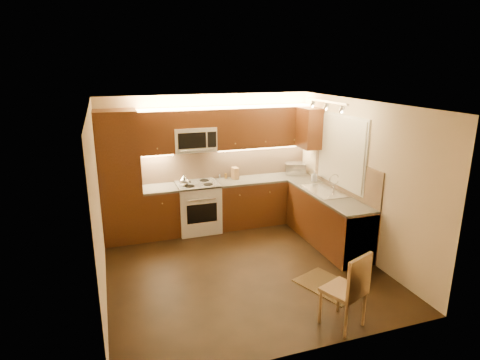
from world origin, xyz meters
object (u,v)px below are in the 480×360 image
object	(u,v)px
microwave	(194,139)
sink	(325,187)
stove	(198,207)
toaster_oven	(295,169)
dining_chair	(344,288)
knife_block	(235,173)
soap_bottle	(314,176)
kettle	(184,180)

from	to	relation	value
microwave	sink	size ratio (longest dim) A/B	0.88
stove	toaster_oven	xyz separation A→B (m)	(2.02, 0.07, 0.56)
microwave	dining_chair	world-z (taller)	microwave
stove	microwave	distance (m)	1.27
toaster_oven	stove	bearing A→B (deg)	-157.30
toaster_oven	knife_block	bearing A→B (deg)	-162.43
stove	dining_chair	xyz separation A→B (m)	(0.98, -3.38, 0.02)
toaster_oven	soap_bottle	size ratio (longest dim) A/B	2.01
stove	kettle	size ratio (longest dim) A/B	4.38
microwave	knife_block	size ratio (longest dim) A/B	3.40
sink	dining_chair	bearing A→B (deg)	-114.38
microwave	stove	bearing A→B (deg)	-90.00
knife_block	dining_chair	distance (m)	3.56
toaster_oven	sink	bearing A→B (deg)	-70.09
stove	microwave	size ratio (longest dim) A/B	1.21
kettle	dining_chair	world-z (taller)	kettle
stove	sink	xyz separation A→B (m)	(2.00, -1.12, 0.52)
microwave	dining_chair	distance (m)	3.85
stove	soap_bottle	distance (m)	2.27
kettle	knife_block	distance (m)	1.05
microwave	sink	bearing A→B (deg)	-32.21
dining_chair	kettle	bearing A→B (deg)	88.56
microwave	kettle	distance (m)	0.77
knife_block	dining_chair	size ratio (longest dim) A/B	0.23
sink	soap_bottle	world-z (taller)	soap_bottle
kettle	dining_chair	xyz separation A→B (m)	(1.24, -3.30, -0.54)
sink	toaster_oven	distance (m)	1.19
knife_block	dining_chair	xyz separation A→B (m)	(0.20, -3.51, -0.53)
microwave	soap_bottle	size ratio (longest dim) A/B	3.91
dining_chair	knife_block	bearing A→B (deg)	71.32
dining_chair	sink	bearing A→B (deg)	43.62
sink	kettle	bearing A→B (deg)	155.13
knife_block	stove	bearing A→B (deg)	-176.46
sink	knife_block	bearing A→B (deg)	134.11
knife_block	soap_bottle	size ratio (longest dim) A/B	1.15
sink	toaster_oven	xyz separation A→B (m)	(0.02, 1.19, 0.04)
stove	soap_bottle	bearing A→B (deg)	-12.54
microwave	knife_block	bearing A→B (deg)	0.13
microwave	knife_block	xyz separation A→B (m)	(0.78, 0.00, -0.71)
kettle	soap_bottle	world-z (taller)	kettle
kettle	toaster_oven	distance (m)	2.28
stove	toaster_oven	distance (m)	2.10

